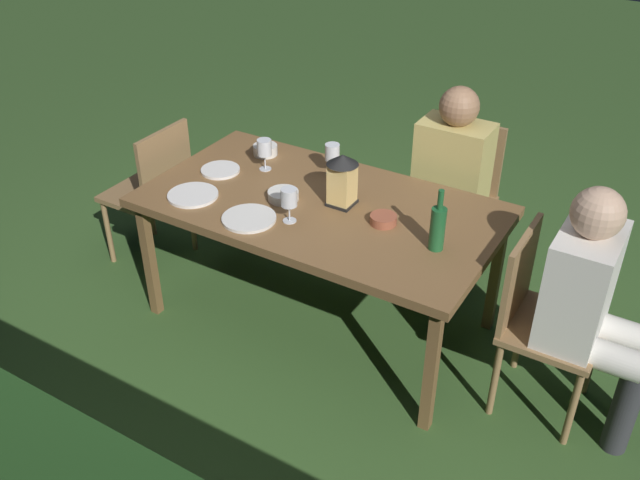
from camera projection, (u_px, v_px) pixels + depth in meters
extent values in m
plane|color=#385B28|center=(320.00, 318.00, 3.79)|extent=(16.00, 16.00, 0.00)
cube|color=brown|center=(320.00, 207.00, 3.41)|extent=(1.74, 0.96, 0.04)
cube|color=brown|center=(496.00, 274.00, 3.55)|extent=(0.05, 0.05, 0.68)
cube|color=brown|center=(242.00, 195.00, 4.24)|extent=(0.05, 0.05, 0.68)
cube|color=brown|center=(431.00, 370.00, 2.96)|extent=(0.05, 0.05, 0.68)
cube|color=brown|center=(150.00, 260.00, 3.66)|extent=(0.05, 0.05, 0.68)
cube|color=#937047|center=(452.00, 204.00, 3.96)|extent=(0.42, 0.40, 0.03)
cube|color=#937047|center=(468.00, 156.00, 3.97)|extent=(0.40, 0.02, 0.42)
cylinder|color=#937047|center=(466.00, 261.00, 3.88)|extent=(0.03, 0.03, 0.42)
cylinder|color=#937047|center=(407.00, 243.00, 4.03)|extent=(0.03, 0.03, 0.42)
cylinder|color=#937047|center=(487.00, 233.00, 4.12)|extent=(0.03, 0.03, 0.42)
cylinder|color=#937047|center=(431.00, 217.00, 4.28)|extent=(0.03, 0.03, 0.42)
cube|color=tan|center=(452.00, 167.00, 3.77)|extent=(0.38, 0.24, 0.50)
sphere|color=#997051|center=(459.00, 106.00, 3.58)|extent=(0.21, 0.21, 0.21)
cylinder|color=tan|center=(454.00, 220.00, 3.76)|extent=(0.13, 0.36, 0.13)
cylinder|color=tan|center=(423.00, 211.00, 3.84)|extent=(0.13, 0.36, 0.13)
cylinder|color=#333338|center=(438.00, 271.00, 3.77)|extent=(0.11, 0.11, 0.45)
cylinder|color=#333338|center=(408.00, 261.00, 3.85)|extent=(0.11, 0.11, 0.45)
cube|color=#937047|center=(554.00, 330.00, 3.04)|extent=(0.40, 0.42, 0.03)
cube|color=#937047|center=(519.00, 275.00, 3.00)|extent=(0.03, 0.40, 0.42)
cylinder|color=#937047|center=(592.00, 358.00, 3.21)|extent=(0.03, 0.03, 0.42)
cylinder|color=#937047|center=(572.00, 408.00, 2.95)|extent=(0.03, 0.03, 0.42)
cylinder|color=#937047|center=(520.00, 333.00, 3.36)|extent=(0.03, 0.03, 0.42)
cylinder|color=#937047|center=(495.00, 379.00, 3.10)|extent=(0.03, 0.03, 0.42)
cube|color=white|center=(580.00, 285.00, 2.87)|extent=(0.24, 0.38, 0.50)
sphere|color=#D1A889|center=(598.00, 213.00, 2.68)|extent=(0.21, 0.21, 0.21)
cylinder|color=white|center=(607.00, 329.00, 3.00)|extent=(0.36, 0.13, 0.13)
cylinder|color=white|center=(597.00, 353.00, 2.87)|extent=(0.36, 0.13, 0.13)
cylinder|color=#333338|center=(633.00, 383.00, 3.06)|extent=(0.11, 0.11, 0.45)
cylinder|color=#333338|center=(624.00, 409.00, 2.93)|extent=(0.11, 0.11, 0.45)
cube|color=#937047|center=(146.00, 193.00, 4.07)|extent=(0.40, 0.42, 0.03)
cube|color=#937047|center=(165.00, 166.00, 3.86)|extent=(0.03, 0.40, 0.42)
cylinder|color=#937047|center=(108.00, 232.00, 4.13)|extent=(0.03, 0.03, 0.42)
cylinder|color=#937047|center=(150.00, 206.00, 4.39)|extent=(0.03, 0.03, 0.42)
cylinder|color=#937047|center=(151.00, 248.00, 3.99)|extent=(0.03, 0.03, 0.42)
cylinder|color=#937047|center=(192.00, 220.00, 4.25)|extent=(0.03, 0.03, 0.42)
cube|color=black|center=(342.00, 203.00, 3.38)|extent=(0.12, 0.12, 0.01)
cube|color=#F9D17A|center=(342.00, 183.00, 3.32)|extent=(0.11, 0.11, 0.20)
cone|color=black|center=(343.00, 159.00, 3.25)|extent=(0.15, 0.15, 0.05)
cylinder|color=#1E5B2D|center=(437.00, 229.00, 3.00)|extent=(0.07, 0.07, 0.20)
cylinder|color=#1E5B2D|center=(441.00, 200.00, 2.93)|extent=(0.03, 0.03, 0.09)
cylinder|color=silver|center=(332.00, 174.00, 3.65)|extent=(0.06, 0.06, 0.00)
cylinder|color=silver|center=(332.00, 166.00, 3.63)|extent=(0.01, 0.01, 0.08)
cylinder|color=silver|center=(332.00, 152.00, 3.58)|extent=(0.08, 0.08, 0.08)
cylinder|color=maroon|center=(332.00, 156.00, 3.59)|extent=(0.07, 0.07, 0.03)
cylinder|color=silver|center=(265.00, 169.00, 3.70)|extent=(0.06, 0.06, 0.00)
cylinder|color=silver|center=(265.00, 162.00, 3.67)|extent=(0.01, 0.01, 0.08)
cylinder|color=silver|center=(264.00, 147.00, 3.63)|extent=(0.08, 0.08, 0.08)
cylinder|color=maroon|center=(265.00, 152.00, 3.64)|extent=(0.07, 0.07, 0.03)
cylinder|color=silver|center=(290.00, 221.00, 3.25)|extent=(0.06, 0.06, 0.00)
cylinder|color=silver|center=(289.00, 213.00, 3.23)|extent=(0.01, 0.01, 0.08)
cylinder|color=silver|center=(289.00, 197.00, 3.18)|extent=(0.08, 0.08, 0.08)
cylinder|color=maroon|center=(289.00, 202.00, 3.20)|extent=(0.07, 0.07, 0.03)
cylinder|color=white|center=(193.00, 195.00, 3.45)|extent=(0.25, 0.25, 0.01)
cylinder|color=white|center=(249.00, 218.00, 3.26)|extent=(0.26, 0.26, 0.01)
cylinder|color=white|center=(220.00, 170.00, 3.67)|extent=(0.20, 0.20, 0.01)
cylinder|color=silver|center=(265.00, 150.00, 3.83)|extent=(0.13, 0.13, 0.06)
cylinder|color=#424C1E|center=(265.00, 148.00, 3.83)|extent=(0.11, 0.11, 0.02)
cylinder|color=silver|center=(283.00, 195.00, 3.41)|extent=(0.15, 0.15, 0.04)
cylinder|color=tan|center=(283.00, 194.00, 3.41)|extent=(0.13, 0.13, 0.01)
cylinder|color=#9E5138|center=(383.00, 219.00, 3.22)|extent=(0.12, 0.12, 0.04)
cylinder|color=#477533|center=(383.00, 218.00, 3.22)|extent=(0.11, 0.11, 0.01)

